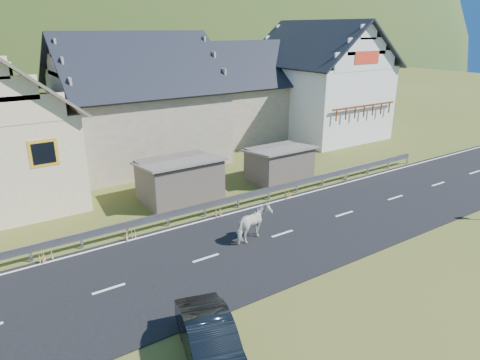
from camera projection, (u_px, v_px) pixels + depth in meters
ground at (282, 234)px, 19.58m from camera, size 160.00×160.00×0.00m
road at (282, 234)px, 19.57m from camera, size 60.00×7.00×0.04m
lane_markings at (282, 234)px, 19.56m from camera, size 60.00×6.60×0.01m
guardrail at (238, 198)px, 22.29m from camera, size 28.10×0.09×0.75m
shed_left at (180, 180)px, 23.29m from camera, size 4.30×3.30×2.40m
shed_right at (279, 164)px, 26.29m from camera, size 3.80×2.90×2.20m
house_stone_a at (136, 94)px, 29.30m from camera, size 10.80×9.80×8.90m
house_stone_b at (241, 86)px, 36.18m from camera, size 9.80×8.80×8.10m
house_white at (319, 75)px, 36.64m from camera, size 8.80×10.80×9.70m
mountain at (8, 104)px, 170.53m from camera, size 440.00×280.00×260.00m
horse at (254, 224)px, 18.78m from camera, size 1.36×1.99×1.54m
car at (211, 342)px, 11.94m from camera, size 2.32×4.14×1.29m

